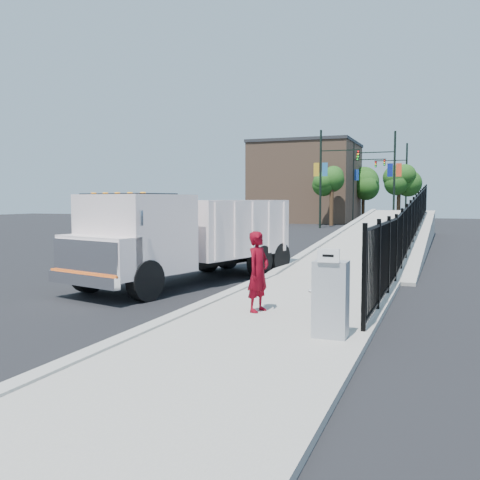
% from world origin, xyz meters
% --- Properties ---
extents(ground, '(120.00, 120.00, 0.00)m').
position_xyz_m(ground, '(0.00, 0.00, 0.00)').
color(ground, black).
rests_on(ground, ground).
extents(sidewalk, '(3.55, 12.00, 0.12)m').
position_xyz_m(sidewalk, '(1.93, -2.00, 0.06)').
color(sidewalk, '#9E998E').
rests_on(sidewalk, ground).
extents(curb, '(0.30, 12.00, 0.16)m').
position_xyz_m(curb, '(0.00, -2.00, 0.08)').
color(curb, '#ADAAA3').
rests_on(curb, ground).
extents(ramp, '(3.95, 24.06, 3.19)m').
position_xyz_m(ramp, '(2.12, 16.00, 0.00)').
color(ramp, '#9E998E').
rests_on(ramp, ground).
extents(iron_fence, '(0.10, 28.00, 1.80)m').
position_xyz_m(iron_fence, '(3.55, 12.00, 0.90)').
color(iron_fence, black).
rests_on(iron_fence, ground).
extents(truck, '(4.15, 7.75, 2.54)m').
position_xyz_m(truck, '(-1.99, 2.25, 1.43)').
color(truck, black).
rests_on(truck, ground).
extents(worker, '(0.51, 0.66, 1.61)m').
position_xyz_m(worker, '(1.35, -1.13, 0.93)').
color(worker, '#650410').
rests_on(worker, sidewalk).
extents(utility_cabinet, '(0.55, 0.40, 1.25)m').
position_xyz_m(utility_cabinet, '(3.10, -2.59, 0.75)').
color(utility_cabinet, gray).
rests_on(utility_cabinet, sidewalk).
extents(arrow_sign, '(0.35, 0.04, 0.22)m').
position_xyz_m(arrow_sign, '(3.10, -2.81, 1.48)').
color(arrow_sign, white).
rests_on(arrow_sign, utility_cabinet).
extents(debris, '(0.29, 0.29, 0.07)m').
position_xyz_m(debris, '(1.87, 1.49, 0.16)').
color(debris, silver).
rests_on(debris, sidewalk).
extents(light_pole_0, '(3.77, 0.22, 8.00)m').
position_xyz_m(light_pole_0, '(-4.58, 32.29, 4.36)').
color(light_pole_0, black).
rests_on(light_pole_0, ground).
extents(light_pole_1, '(3.78, 0.22, 8.00)m').
position_xyz_m(light_pole_1, '(0.39, 35.14, 4.36)').
color(light_pole_1, black).
rests_on(light_pole_1, ground).
extents(light_pole_2, '(3.77, 0.22, 8.00)m').
position_xyz_m(light_pole_2, '(-3.71, 43.20, 4.36)').
color(light_pole_2, black).
rests_on(light_pole_2, ground).
extents(light_pole_3, '(3.77, 0.22, 8.00)m').
position_xyz_m(light_pole_3, '(0.65, 45.46, 4.36)').
color(light_pole_3, black).
rests_on(light_pole_3, ground).
extents(tree_0, '(2.28, 2.28, 5.14)m').
position_xyz_m(tree_0, '(-4.79, 36.49, 3.92)').
color(tree_0, '#382314').
rests_on(tree_0, ground).
extents(tree_1, '(2.25, 2.25, 5.12)m').
position_xyz_m(tree_1, '(0.71, 39.80, 3.92)').
color(tree_1, '#382314').
rests_on(tree_1, ground).
extents(tree_2, '(3.31, 3.31, 5.65)m').
position_xyz_m(tree_2, '(-3.58, 47.55, 3.97)').
color(tree_2, '#382314').
rests_on(tree_2, ground).
extents(building, '(10.00, 10.00, 8.00)m').
position_xyz_m(building, '(-9.00, 44.00, 4.00)').
color(building, '#8C664C').
rests_on(building, ground).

